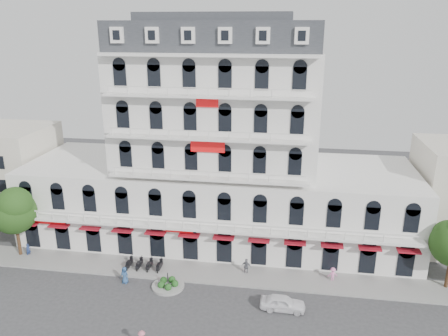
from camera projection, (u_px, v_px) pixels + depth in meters
The scene contains 11 objects.
ground at pixel (183, 330), 36.94m from camera, with size 120.00×120.00×0.00m, color #38383A.
sidewalk at pixel (204, 273), 45.36m from camera, with size 53.00×4.00×0.16m, color gray.
main_building at pixel (218, 157), 50.70m from camera, with size 45.00×15.00×25.80m.
traffic_island at pixel (168, 285), 42.93m from camera, with size 3.20×3.20×1.60m.
parked_scooter_row at pixel (145, 269), 46.12m from camera, with size 4.40×1.80×1.10m, color black, non-canonical shape.
tree_west_inner at pixel (14, 209), 47.08m from camera, with size 4.76×4.76×8.25m.
parked_car at pixel (283, 303), 39.42m from camera, with size 1.64×4.06×1.38m, color white.
pedestrian_left at pixel (125, 275), 43.42m from camera, with size 0.86×0.56×1.77m, color #2B4F81.
pedestrian_mid at pixel (246, 267), 44.94m from camera, with size 1.04×0.43×1.78m, color slate.
pedestrian_right at pixel (333, 275), 43.72m from camera, with size 1.00×0.58×1.55m, color pink.
pedestrian_far at pixel (28, 250), 48.51m from camera, with size 0.56×0.36×1.52m, color navy.
Camera 1 is at (8.10, -29.87, 24.65)m, focal length 35.00 mm.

